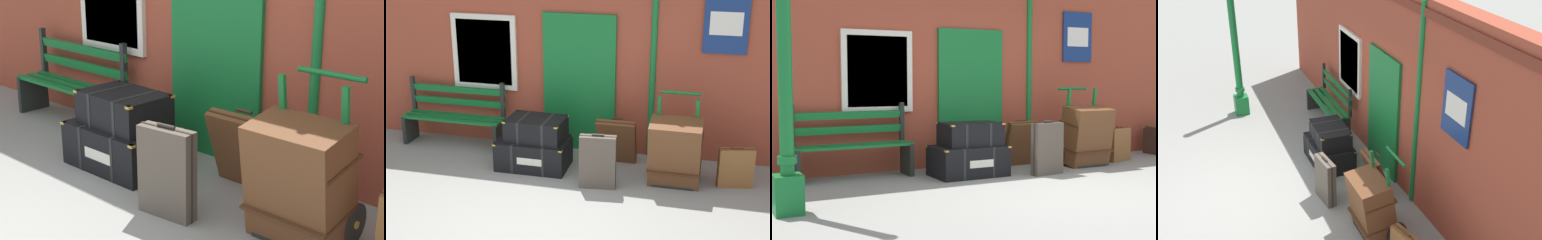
# 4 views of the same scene
# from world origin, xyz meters

# --- Properties ---
(platform_bench) EXTENTS (1.60, 0.43, 1.01)m
(platform_bench) POSITION_xyz_m (-1.95, 2.16, 0.44)
(platform_bench) COLOR #146B2D
(platform_bench) RESTS_ON ground
(steamer_trunk_base) EXTENTS (1.02, 0.66, 0.43)m
(steamer_trunk_base) POSITION_xyz_m (-0.47, 1.62, 0.21)
(steamer_trunk_base) COLOR black
(steamer_trunk_base) RESTS_ON ground
(steamer_trunk_middle) EXTENTS (0.83, 0.58, 0.33)m
(steamer_trunk_middle) POSITION_xyz_m (-0.43, 1.63, 0.58)
(steamer_trunk_middle) COLOR black
(steamer_trunk_middle) RESTS_ON steamer_trunk_base
(porters_trolley) EXTENTS (0.71, 0.56, 1.21)m
(porters_trolley) POSITION_xyz_m (1.54, 1.71, 0.27)
(porters_trolley) COLOR black
(porters_trolley) RESTS_ON ground
(large_brown_trunk) EXTENTS (0.70, 0.57, 0.94)m
(large_brown_trunk) POSITION_xyz_m (1.54, 1.54, 0.47)
(large_brown_trunk) COLOR brown
(large_brown_trunk) RESTS_ON ground
(suitcase_oxblood) EXTENTS (0.57, 0.35, 0.71)m
(suitcase_oxblood) POSITION_xyz_m (0.66, 2.01, 0.35)
(suitcase_oxblood) COLOR brown
(suitcase_oxblood) RESTS_ON ground
(suitcase_charcoal) EXTENTS (0.49, 0.20, 0.77)m
(suitcase_charcoal) POSITION_xyz_m (0.57, 1.19, 0.37)
(suitcase_charcoal) COLOR #51473D
(suitcase_charcoal) RESTS_ON ground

